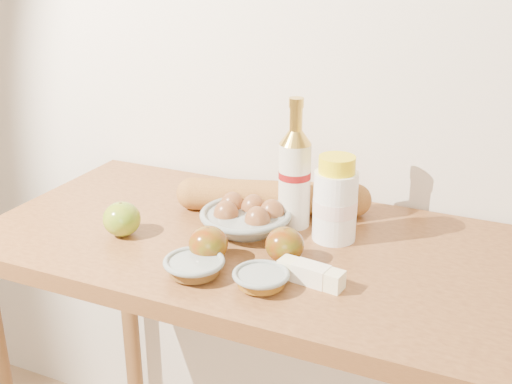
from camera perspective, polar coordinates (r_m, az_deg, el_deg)
back_wall at (r=1.54m, az=5.73°, el=14.39°), size 3.50×0.02×2.60m
table at (r=1.41m, az=0.51°, el=-8.78°), size 1.20×0.60×0.90m
bourbon_bottle at (r=1.38m, az=3.45°, el=1.48°), size 0.07×0.07×0.29m
cream_bottle at (r=1.34m, az=7.06°, el=-0.83°), size 0.12×0.12×0.18m
egg_bowl at (r=1.39m, az=-0.85°, el=-2.30°), size 0.20×0.20×0.07m
baguette at (r=1.48m, az=1.50°, el=-0.42°), size 0.45×0.21×0.08m
apple_yellowgreen at (r=1.39m, az=-11.84°, el=-2.36°), size 0.08×0.08×0.07m
apple_redgreen_front at (r=1.26m, az=-4.26°, el=-4.63°), size 0.10×0.10×0.07m
apple_redgreen_right at (r=1.26m, az=2.56°, el=-4.71°), size 0.10×0.10×0.07m
sugar_bowl at (r=1.22m, az=-5.51°, el=-6.59°), size 0.13×0.13×0.03m
syrup_bowl at (r=1.18m, az=0.44°, el=-7.72°), size 0.14×0.14×0.03m
butter_stick at (r=1.19m, az=4.90°, el=-7.28°), size 0.13×0.05×0.04m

